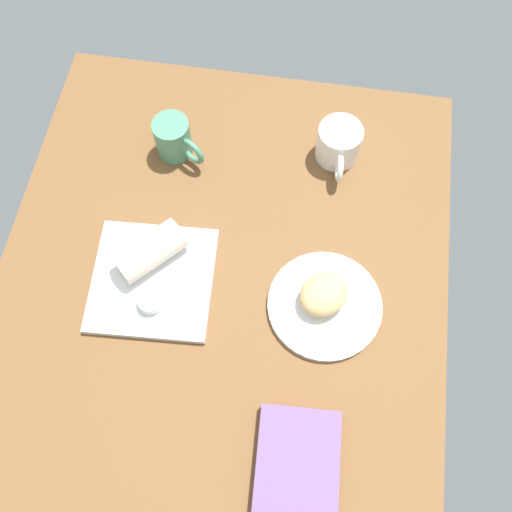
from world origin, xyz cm
name	(u,v)px	position (x,y,z in cm)	size (l,w,h in cm)	color
dining_table	(219,294)	(0.00, 0.00, 2.00)	(110.00, 90.00, 4.00)	brown
round_plate	(324,305)	(0.01, 21.01, 4.70)	(22.22, 22.22, 1.40)	white
scone_pastry	(323,294)	(-0.94, 20.36, 8.10)	(9.81, 8.40, 5.41)	tan
square_plate	(153,279)	(-0.22, -13.17, 4.80)	(23.66, 23.66, 1.60)	white
sauce_cup	(151,301)	(4.99, -12.09, 6.88)	(4.91, 4.91, 2.38)	silver
breakfast_wrap	(150,251)	(-4.39, -14.05, 8.84)	(6.48, 6.48, 13.81)	beige
book_stack	(297,471)	(30.91, 19.43, 5.63)	(21.79, 15.37, 3.26)	#6B4C7A
coffee_mug	(174,138)	(-31.07, -14.98, 8.68)	(8.92, 11.74, 9.16)	#4C8C6B
second_mug	(339,144)	(-35.28, 19.93, 8.36)	(14.01, 9.44, 8.51)	white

